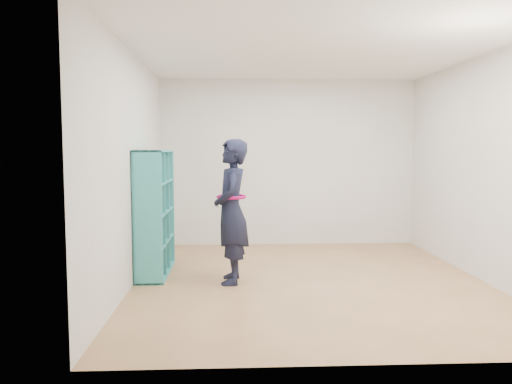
{
  "coord_description": "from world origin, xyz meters",
  "views": [
    {
      "loc": [
        -0.88,
        -5.61,
        1.53
      ],
      "look_at": [
        -0.6,
        0.3,
        1.01
      ],
      "focal_mm": 35.0,
      "sensor_mm": 36.0,
      "label": 1
    }
  ],
  "objects": [
    {
      "name": "floor",
      "position": [
        0.0,
        0.0,
        0.0
      ],
      "size": [
        4.5,
        4.5,
        0.0
      ],
      "primitive_type": "plane",
      "color": "olive",
      "rests_on": "ground"
    },
    {
      "name": "ceiling",
      "position": [
        0.0,
        0.0,
        2.6
      ],
      "size": [
        4.5,
        4.5,
        0.0
      ],
      "primitive_type": "plane",
      "color": "white",
      "rests_on": "wall_back"
    },
    {
      "name": "wall_left",
      "position": [
        -2.0,
        0.0,
        1.3
      ],
      "size": [
        0.02,
        4.5,
        2.6
      ],
      "primitive_type": "cube",
      "color": "beige",
      "rests_on": "floor"
    },
    {
      "name": "wall_right",
      "position": [
        2.0,
        0.0,
        1.3
      ],
      "size": [
        0.02,
        4.5,
        2.6
      ],
      "primitive_type": "cube",
      "color": "beige",
      "rests_on": "floor"
    },
    {
      "name": "wall_back",
      "position": [
        0.0,
        2.25,
        1.3
      ],
      "size": [
        4.0,
        0.02,
        2.6
      ],
      "primitive_type": "cube",
      "color": "beige",
      "rests_on": "floor"
    },
    {
      "name": "wall_front",
      "position": [
        0.0,
        -2.25,
        1.3
      ],
      "size": [
        4.0,
        0.02,
        2.6
      ],
      "primitive_type": "cube",
      "color": "beige",
      "rests_on": "floor"
    },
    {
      "name": "bookshelf",
      "position": [
        -1.85,
        0.46,
        0.74
      ],
      "size": [
        0.33,
        1.13,
        1.51
      ],
      "color": "teal",
      "rests_on": "floor"
    },
    {
      "name": "person",
      "position": [
        -0.9,
        -0.01,
        0.82
      ],
      "size": [
        0.39,
        0.6,
        1.63
      ],
      "rotation": [
        0.0,
        0.0,
        -1.57
      ],
      "color": "black",
      "rests_on": "floor"
    },
    {
      "name": "smartphone",
      "position": [
        -1.05,
        0.08,
        0.92
      ],
      "size": [
        0.02,
        0.12,
        0.15
      ],
      "rotation": [
        0.43,
        0.0,
        0.09
      ],
      "color": "silver",
      "rests_on": "person"
    }
  ]
}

